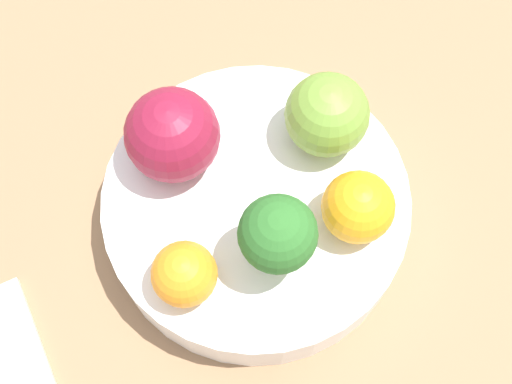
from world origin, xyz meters
The scene contains 8 objects.
ground_plane centered at (0.00, 0.00, 0.00)m, with size 6.00×6.00×0.00m, color gray.
table_surface centered at (0.00, 0.00, 0.01)m, with size 1.20×1.20×0.02m.
bowl centered at (0.00, 0.00, 0.04)m, with size 0.21×0.21×0.04m.
broccoli centered at (-0.04, -0.01, 0.11)m, with size 0.05×0.05×0.07m.
apple_red centered at (0.03, 0.06, 0.10)m, with size 0.06×0.06×0.06m.
apple_green centered at (0.05, -0.05, 0.09)m, with size 0.06×0.06×0.06m.
orange_front centered at (-0.06, 0.04, 0.08)m, with size 0.04×0.04×0.04m.
orange_back centered at (-0.01, -0.07, 0.09)m, with size 0.05×0.05×0.05m.
Camera 1 is at (-0.18, -0.01, 0.51)m, focal length 50.00 mm.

